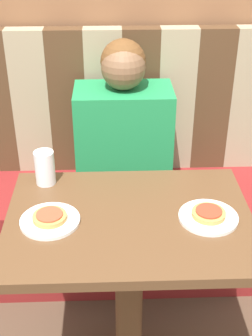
# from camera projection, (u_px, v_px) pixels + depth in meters

# --- Properties ---
(booth_seat) EXTENTS (1.34, 0.48, 0.48)m
(booth_seat) POSITION_uv_depth(u_px,v_px,m) (124.00, 228.00, 2.29)
(booth_seat) COLOR maroon
(booth_seat) RESTS_ON ground_plane
(booth_backrest) EXTENTS (1.34, 0.07, 0.68)m
(booth_backrest) POSITION_uv_depth(u_px,v_px,m) (122.00, 102.00, 2.17)
(booth_backrest) COLOR #4C331E
(booth_backrest) RESTS_ON booth_seat
(dining_table) EXTENTS (0.81, 0.59, 0.74)m
(dining_table) POSITION_uv_depth(u_px,v_px,m) (129.00, 248.00, 1.59)
(dining_table) COLOR brown
(dining_table) RESTS_ON ground_plane
(person) EXTENTS (0.41, 0.24, 0.68)m
(person) POSITION_uv_depth(u_px,v_px,m) (123.00, 126.00, 2.01)
(person) COLOR #1E8447
(person) RESTS_ON booth_seat
(plate_left) EXTENTS (0.19, 0.19, 0.01)m
(plate_left) POSITION_uv_depth(u_px,v_px,m) (50.00, 221.00, 1.50)
(plate_left) COLOR white
(plate_left) RESTS_ON dining_table
(plate_right) EXTENTS (0.19, 0.19, 0.01)m
(plate_right) POSITION_uv_depth(u_px,v_px,m) (208.00, 217.00, 1.51)
(plate_right) COLOR white
(plate_right) RESTS_ON dining_table
(pizza_left) EXTENTS (0.11, 0.11, 0.02)m
(pizza_left) POSITION_uv_depth(u_px,v_px,m) (50.00, 217.00, 1.49)
(pizza_left) COLOR #C68E47
(pizza_left) RESTS_ON plate_left
(pizza_right) EXTENTS (0.11, 0.11, 0.02)m
(pizza_right) POSITION_uv_depth(u_px,v_px,m) (209.00, 213.00, 1.51)
(pizza_right) COLOR #C68E47
(pizza_right) RESTS_ON plate_right
(drinking_cup) EXTENTS (0.07, 0.07, 0.13)m
(drinking_cup) POSITION_uv_depth(u_px,v_px,m) (45.00, 168.00, 1.67)
(drinking_cup) COLOR silver
(drinking_cup) RESTS_ON dining_table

